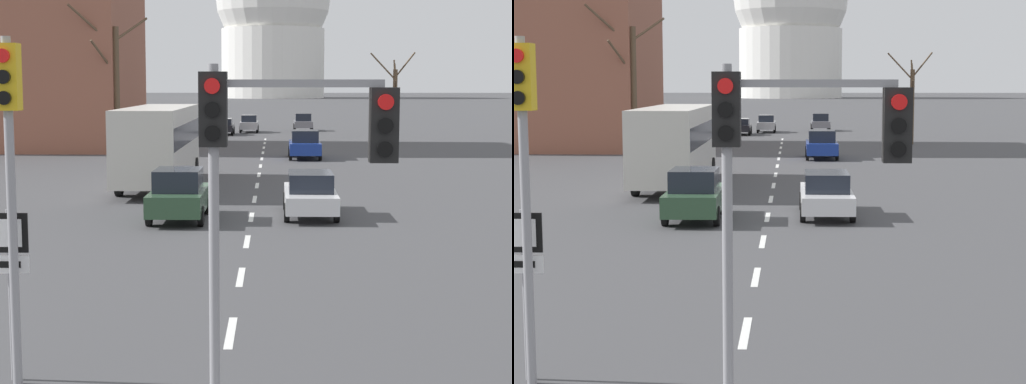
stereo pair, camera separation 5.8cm
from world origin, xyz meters
TOP-DOWN VIEW (x-y plane):
  - lane_stripe_1 at (0.00, 8.76)m, footprint 0.16×2.00m
  - lane_stripe_2 at (0.00, 13.26)m, footprint 0.16×2.00m
  - lane_stripe_3 at (0.00, 17.76)m, footprint 0.16×2.00m
  - lane_stripe_4 at (0.00, 22.26)m, footprint 0.16×2.00m
  - lane_stripe_5 at (0.00, 26.76)m, footprint 0.16×2.00m
  - lane_stripe_6 at (0.00, 31.26)m, footprint 0.16×2.00m
  - lane_stripe_7 at (0.00, 35.76)m, footprint 0.16×2.00m
  - lane_stripe_8 at (0.00, 40.26)m, footprint 0.16×2.00m
  - lane_stripe_9 at (0.00, 44.76)m, footprint 0.16×2.00m
  - lane_stripe_10 at (0.00, 49.26)m, footprint 0.16×2.00m
  - lane_stripe_11 at (0.00, 53.76)m, footprint 0.16×2.00m
  - lane_stripe_12 at (0.00, 58.26)m, footprint 0.16×2.00m
  - lane_stripe_13 at (0.00, 62.76)m, footprint 0.16×2.00m
  - traffic_signal_near_left at (-3.06, 5.99)m, footprint 0.36×0.34m
  - traffic_signal_centre_tall at (0.78, 4.69)m, footprint 2.55×0.34m
  - route_sign_post at (-3.19, 6.20)m, footprint 0.60×0.08m
  - street_lamp_right at (7.73, 19.31)m, footprint 2.44×0.36m
  - sedan_near_left at (3.46, 75.26)m, footprint 1.80×3.83m
  - sedan_near_right at (-3.75, 68.70)m, footprint 1.85×4.26m
  - sedan_mid_centre at (-2.38, 21.60)m, footprint 1.83×4.11m
  - sedan_far_left at (2.57, 44.95)m, footprint 1.92×4.29m
  - sedan_far_right at (-1.60, 72.57)m, footprint 1.70×4.03m
  - sedan_distant_centre at (1.99, 22.57)m, footprint 1.80×4.54m
  - city_bus at (-4.26, 30.80)m, footprint 2.66×10.80m
  - bare_tree_left_near at (-9.40, 48.06)m, footprint 4.60×3.13m
  - bare_tree_right_near at (9.63, 57.41)m, footprint 3.15×2.78m
  - capitol_dome at (0.00, 258.62)m, footprint 34.99×34.99m
  - apartment_block_left at (-18.42, 54.55)m, footprint 18.00×14.00m

SIDE VIEW (x-z plane):
  - lane_stripe_1 at x=0.00m, z-range 0.00..0.01m
  - lane_stripe_2 at x=0.00m, z-range 0.00..0.01m
  - lane_stripe_3 at x=0.00m, z-range 0.00..0.01m
  - lane_stripe_4 at x=0.00m, z-range 0.00..0.01m
  - lane_stripe_5 at x=0.00m, z-range 0.00..0.01m
  - lane_stripe_6 at x=0.00m, z-range 0.00..0.01m
  - lane_stripe_7 at x=0.00m, z-range 0.00..0.01m
  - lane_stripe_8 at x=0.00m, z-range 0.00..0.01m
  - lane_stripe_9 at x=0.00m, z-range 0.00..0.01m
  - lane_stripe_10 at x=0.00m, z-range 0.00..0.01m
  - lane_stripe_11 at x=0.00m, z-range 0.00..0.01m
  - lane_stripe_12 at x=0.00m, z-range 0.00..0.01m
  - lane_stripe_13 at x=0.00m, z-range 0.00..0.01m
  - sedan_near_right at x=-3.75m, z-range 0.03..1.47m
  - sedan_distant_centre at x=1.99m, z-range 0.01..1.53m
  - sedan_far_right at x=-1.60m, z-range 0.01..1.61m
  - sedan_near_left at x=3.46m, z-range 0.00..1.66m
  - sedan_mid_centre at x=-2.38m, z-range -0.01..1.71m
  - sedan_far_left at x=2.57m, z-range 0.00..1.71m
  - route_sign_post at x=-3.19m, z-range 0.48..3.12m
  - city_bus at x=-4.26m, z-range 0.31..3.79m
  - bare_tree_right_near at x=9.63m, z-range -0.13..6.65m
  - traffic_signal_near_left at x=-3.06m, z-range 1.02..6.19m
  - traffic_signal_centre_tall at x=0.78m, z-range 1.24..5.99m
  - bare_tree_left_near at x=-9.40m, z-range -0.19..9.19m
  - street_lamp_right at x=7.73m, z-range 0.95..8.49m
  - apartment_block_left at x=-18.42m, z-range 0.00..20.31m
  - capitol_dome at x=0.00m, z-range -0.64..48.79m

